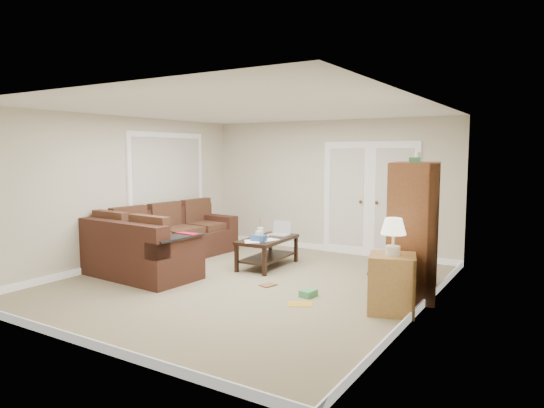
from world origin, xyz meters
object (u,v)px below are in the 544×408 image
Objects in this scene: coffee_table at (268,251)px; tv_armoire at (414,228)px; sectional_sofa at (160,245)px; side_cabinet at (392,278)px.

tv_armoire reaches higher than coffee_table.
side_cabinet reaches higher than sectional_sofa.
side_cabinet is (4.07, -0.30, 0.06)m from sectional_sofa.
sectional_sofa is 4.08m from side_cabinet.
tv_armoire reaches higher than side_cabinet.
sectional_sofa is at bearing 176.32° from tv_armoire.
side_cabinet is (0.00, -0.89, -0.49)m from tv_armoire.
tv_armoire is at bearing 74.04° from side_cabinet.
sectional_sofa is 2.64× the size of side_cabinet.
sectional_sofa is 1.82m from coffee_table.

